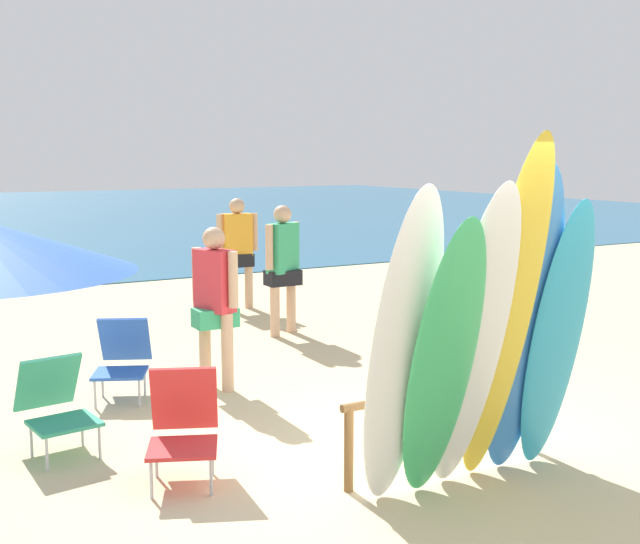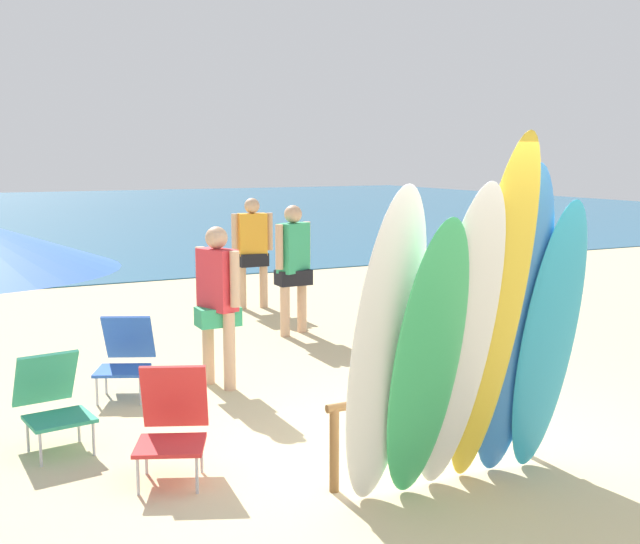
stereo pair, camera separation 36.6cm
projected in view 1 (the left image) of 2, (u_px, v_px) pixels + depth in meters
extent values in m
plane|color=#D3BC8C|center=(69.00, 260.00, 18.23)|extent=(60.00, 60.00, 0.00)
cylinder|color=brown|center=(349.00, 450.00, 5.66)|extent=(0.07, 0.07, 0.63)
cylinder|color=brown|center=(528.00, 412.00, 6.49)|extent=(0.07, 0.07, 0.63)
cylinder|color=brown|center=(445.00, 390.00, 6.03)|extent=(1.85, 0.06, 0.06)
ellipsoid|color=white|center=(403.00, 350.00, 5.25)|extent=(0.61, 0.58, 2.25)
ellipsoid|color=#38B266|center=(443.00, 363.00, 5.32)|extent=(0.55, 0.67, 2.05)
ellipsoid|color=white|center=(474.00, 342.00, 5.45)|extent=(0.55, 0.73, 2.27)
ellipsoid|color=yellow|center=(506.00, 316.00, 5.54)|extent=(0.52, 0.79, 2.58)
ellipsoid|color=#337AD1|center=(524.00, 323.00, 5.78)|extent=(0.59, 0.56, 2.38)
ellipsoid|color=#289EC6|center=(557.00, 337.00, 5.93)|extent=(0.57, 0.50, 2.11)
cylinder|color=tan|center=(227.00, 352.00, 8.07)|extent=(0.12, 0.12, 0.82)
cylinder|color=tan|center=(205.00, 347.00, 8.28)|extent=(0.12, 0.12, 0.82)
cube|color=#33A36B|center=(215.00, 317.00, 8.12)|extent=(0.44, 0.27, 0.20)
cube|color=#DB333D|center=(215.00, 281.00, 8.07)|extent=(0.36, 0.47, 0.64)
sphere|color=tan|center=(214.00, 238.00, 8.00)|extent=(0.23, 0.23, 0.23)
cylinder|color=tan|center=(233.00, 280.00, 7.89)|extent=(0.10, 0.10, 0.57)
cylinder|color=tan|center=(197.00, 275.00, 8.23)|extent=(0.10, 0.10, 0.57)
cylinder|color=tan|center=(227.00, 283.00, 12.35)|extent=(0.13, 0.13, 0.85)
cylinder|color=tan|center=(249.00, 282.00, 12.48)|extent=(0.13, 0.13, 0.85)
cube|color=black|center=(238.00, 260.00, 12.36)|extent=(0.46, 0.28, 0.20)
cube|color=orange|center=(237.00, 235.00, 12.30)|extent=(0.46, 0.28, 0.66)
sphere|color=tan|center=(237.00, 206.00, 12.24)|extent=(0.24, 0.24, 0.24)
cylinder|color=tan|center=(220.00, 233.00, 12.20)|extent=(0.10, 0.10, 0.59)
cylinder|color=tan|center=(255.00, 232.00, 12.40)|extent=(0.10, 0.10, 0.59)
cylinder|color=tan|center=(291.00, 302.00, 10.78)|extent=(0.13, 0.13, 0.85)
cylinder|color=tan|center=(275.00, 306.00, 10.50)|extent=(0.13, 0.13, 0.85)
cube|color=black|center=(283.00, 278.00, 10.59)|extent=(0.46, 0.28, 0.20)
cube|color=#33A36B|center=(283.00, 248.00, 10.53)|extent=(0.49, 0.39, 0.67)
sphere|color=tan|center=(282.00, 214.00, 10.46)|extent=(0.24, 0.24, 0.24)
cylinder|color=tan|center=(295.00, 243.00, 10.75)|extent=(0.10, 0.10, 0.59)
cylinder|color=tan|center=(269.00, 247.00, 10.30)|extent=(0.10, 0.10, 0.59)
cylinder|color=#B7B7BC|center=(47.00, 455.00, 6.02)|extent=(0.02, 0.02, 0.28)
cylinder|color=#B7B7BC|center=(100.00, 443.00, 6.27)|extent=(0.02, 0.02, 0.28)
cylinder|color=#B7B7BC|center=(31.00, 441.00, 6.32)|extent=(0.02, 0.02, 0.28)
cylinder|color=#B7B7BC|center=(82.00, 430.00, 6.57)|extent=(0.02, 0.02, 0.28)
cube|color=#2D9370|center=(64.00, 423.00, 6.27)|extent=(0.56, 0.52, 0.03)
cube|color=#2D9370|center=(48.00, 382.00, 6.52)|extent=(0.54, 0.37, 0.49)
cylinder|color=#B7B7BC|center=(151.00, 480.00, 5.56)|extent=(0.02, 0.02, 0.28)
cylinder|color=#B7B7BC|center=(211.00, 477.00, 5.60)|extent=(0.02, 0.02, 0.28)
cylinder|color=#B7B7BC|center=(157.00, 459.00, 5.93)|extent=(0.02, 0.02, 0.28)
cylinder|color=#B7B7BC|center=(213.00, 457.00, 5.97)|extent=(0.02, 0.02, 0.28)
cube|color=red|center=(183.00, 448.00, 5.74)|extent=(0.64, 0.61, 0.03)
cube|color=red|center=(184.00, 399.00, 6.01)|extent=(0.54, 0.38, 0.53)
cylinder|color=#B7B7BC|center=(95.00, 395.00, 7.53)|extent=(0.02, 0.02, 0.28)
cylinder|color=#B7B7BC|center=(139.00, 394.00, 7.57)|extent=(0.02, 0.02, 0.28)
cylinder|color=#B7B7BC|center=(102.00, 383.00, 7.91)|extent=(0.02, 0.02, 0.28)
cylinder|color=#B7B7BC|center=(145.00, 382.00, 7.94)|extent=(0.02, 0.02, 0.28)
cube|color=blue|center=(120.00, 373.00, 7.71)|extent=(0.64, 0.62, 0.03)
cube|color=blue|center=(125.00, 339.00, 8.03)|extent=(0.58, 0.47, 0.50)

